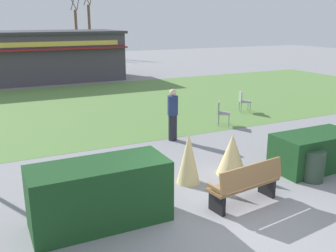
# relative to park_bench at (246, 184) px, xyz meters

# --- Properties ---
(ground_plane) EXTENTS (80.00, 80.00, 0.00)m
(ground_plane) POSITION_rel_park_bench_xyz_m (-0.67, -0.44, -0.48)
(ground_plane) COLOR gray
(lawn_patch) EXTENTS (36.00, 12.00, 0.01)m
(lawn_patch) POSITION_rel_park_bench_xyz_m (-0.67, 10.88, -0.48)
(lawn_patch) COLOR #5B8442
(lawn_patch) RESTS_ON ground_plane
(park_bench) EXTENTS (1.75, 0.74, 0.95)m
(park_bench) POSITION_rel_park_bench_xyz_m (0.00, 0.00, 0.00)
(park_bench) COLOR olive
(park_bench) RESTS_ON ground_plane
(hedge_left) EXTENTS (2.61, 1.10, 1.22)m
(hedge_left) POSITION_rel_park_bench_xyz_m (-2.97, 0.62, 0.13)
(hedge_left) COLOR #19421E
(hedge_left) RESTS_ON ground_plane
(hedge_right) EXTENTS (2.22, 1.10, 0.96)m
(hedge_right) POSITION_rel_park_bench_xyz_m (2.87, 0.88, -0.00)
(hedge_right) COLOR #19421E
(hedge_right) RESTS_ON ground_plane
(ornamental_grass_behind_left) EXTENTS (0.57, 0.57, 1.26)m
(ornamental_grass_behind_left) POSITION_rel_park_bench_xyz_m (-0.53, 1.53, 0.15)
(ornamental_grass_behind_left) COLOR #D1BC7F
(ornamental_grass_behind_left) RESTS_ON ground_plane
(ornamental_grass_behind_right) EXTENTS (0.77, 0.77, 1.06)m
(ornamental_grass_behind_right) POSITION_rel_park_bench_xyz_m (0.71, 1.51, 0.05)
(ornamental_grass_behind_right) COLOR #D1BC7F
(ornamental_grass_behind_right) RESTS_ON ground_plane
(trash_bin) EXTENTS (0.52, 0.52, 0.76)m
(trash_bin) POSITION_rel_park_bench_xyz_m (2.25, 0.29, -0.10)
(trash_bin) COLOR #2D4233
(trash_bin) RESTS_ON ground_plane
(food_kiosk) EXTENTS (10.41, 5.27, 3.11)m
(food_kiosk) POSITION_rel_park_bench_xyz_m (-1.33, 19.89, 1.08)
(food_kiosk) COLOR #47424C
(food_kiosk) RESTS_ON ground_plane
(cafe_chair_west) EXTENTS (0.58, 0.58, 0.89)m
(cafe_chair_west) POSITION_rel_park_bench_xyz_m (5.11, 6.92, 0.05)
(cafe_chair_west) COLOR gray
(cafe_chair_west) RESTS_ON ground_plane
(cafe_chair_east) EXTENTS (0.61, 0.61, 0.89)m
(cafe_chair_east) POSITION_rel_park_bench_xyz_m (3.12, 5.57, 0.05)
(cafe_chair_east) COLOR gray
(cafe_chair_east) RESTS_ON ground_plane
(person_strolling) EXTENTS (0.34, 0.34, 1.69)m
(person_strolling) POSITION_rel_park_bench_xyz_m (0.65, 4.71, 0.38)
(person_strolling) COLOR #23232D
(person_strolling) RESTS_ON ground_plane
(tree_left_bg) EXTENTS (0.91, 0.96, 6.32)m
(tree_left_bg) POSITION_rel_park_bench_xyz_m (6.00, 34.56, 2.32)
(tree_left_bg) COLOR brown
(tree_left_bg) RESTS_ON ground_plane
(tree_right_bg) EXTENTS (0.91, 0.96, 5.81)m
(tree_right_bg) POSITION_rel_park_bench_xyz_m (4.61, 34.54, 2.06)
(tree_right_bg) COLOR brown
(tree_right_bg) RESTS_ON ground_plane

